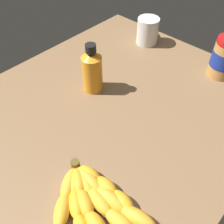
% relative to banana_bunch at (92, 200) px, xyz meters
% --- Properties ---
extents(ground_plane, '(0.94, 0.75, 0.04)m').
position_rel_banana_bunch_xyz_m(ground_plane, '(0.21, 0.16, -0.04)').
color(ground_plane, brown).
extents(banana_bunch, '(0.20, 0.23, 0.03)m').
position_rel_banana_bunch_xyz_m(banana_bunch, '(0.00, 0.00, 0.00)').
color(banana_bunch, gold).
rests_on(banana_bunch, ground_plane).
extents(honey_bottle, '(0.06, 0.06, 0.15)m').
position_rel_banana_bunch_xyz_m(honey_bottle, '(0.26, 0.26, 0.05)').
color(honey_bottle, orange).
rests_on(honey_bottle, ground_plane).
extents(coffee_mug, '(0.10, 0.10, 0.10)m').
position_rel_banana_bunch_xyz_m(coffee_mug, '(0.59, 0.30, 0.03)').
color(coffee_mug, silver).
rests_on(coffee_mug, ground_plane).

